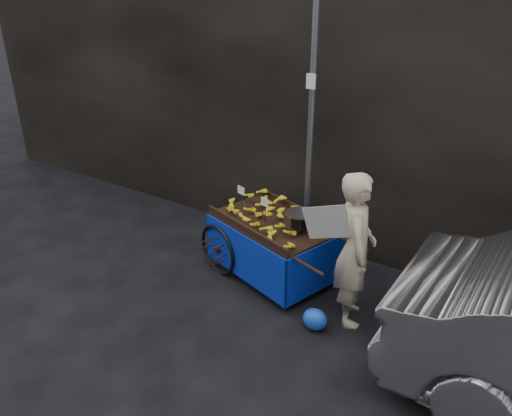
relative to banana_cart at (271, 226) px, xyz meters
The scene contains 6 objects.
ground 0.93m from the banana_cart, 104.31° to the right, with size 80.00×80.00×0.00m, color black.
building_wall 2.70m from the banana_cart, 83.18° to the left, with size 13.50×2.00×5.00m.
street_pole 1.49m from the banana_cart, 78.15° to the left, with size 0.12×0.10×4.00m.
banana_cart is the anchor object (origin of this frame).
vendor 1.29m from the banana_cart, 13.59° to the right, with size 0.92×0.77×1.78m.
plastic_bag 1.36m from the banana_cart, 34.90° to the right, with size 0.28×0.22×0.25m, color blue.
Camera 1 is at (3.03, -4.17, 3.59)m, focal length 35.00 mm.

